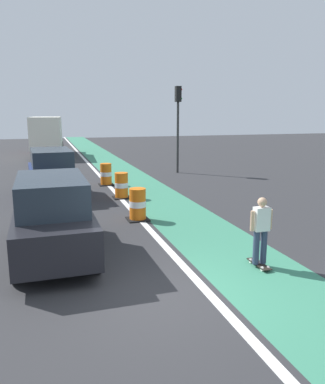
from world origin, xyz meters
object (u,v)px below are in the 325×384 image
(skateboarder_on_lane, at_px, (261,230))
(parked_suv_second, at_px, (52,173))
(delivery_truck_down_block, at_px, (47,134))
(traffic_barrel_front, at_px, (138,205))
(traffic_light_corner, at_px, (178,114))
(parked_suv_nearest, at_px, (53,216))
(traffic_barrel_mid, at_px, (121,186))
(traffic_barrel_back, at_px, (106,174))

(skateboarder_on_lane, relative_size, parked_suv_second, 0.36)
(skateboarder_on_lane, bearing_deg, delivery_truck_down_block, 99.33)
(traffic_barrel_front, xyz_separation_m, traffic_light_corner, (4.79, 9.55, 2.97))
(traffic_barrel_front, xyz_separation_m, delivery_truck_down_block, (-2.55, 21.64, 1.31))
(parked_suv_nearest, relative_size, traffic_barrel_front, 4.24)
(skateboarder_on_lane, relative_size, traffic_barrel_mid, 1.55)
(traffic_barrel_back, bearing_deg, traffic_light_corner, 30.00)
(parked_suv_nearest, xyz_separation_m, traffic_light_corner, (7.62, 12.18, 2.47))
(parked_suv_nearest, distance_m, parked_suv_second, 7.50)
(traffic_barrel_mid, bearing_deg, traffic_light_corner, 52.21)
(parked_suv_second, distance_m, traffic_barrel_front, 5.56)
(traffic_barrel_front, distance_m, traffic_barrel_mid, 3.57)
(parked_suv_nearest, xyz_separation_m, traffic_barrel_front, (2.83, 2.63, -0.50))
(delivery_truck_down_block, xyz_separation_m, traffic_light_corner, (7.34, -12.08, 1.65))
(delivery_truck_down_block, bearing_deg, traffic_light_corner, -58.71)
(skateboarder_on_lane, xyz_separation_m, traffic_barrel_back, (-1.81, 11.63, -0.38))
(traffic_barrel_mid, bearing_deg, parked_suv_nearest, -115.68)
(skateboarder_on_lane, height_order, delivery_truck_down_block, delivery_truck_down_block)
(skateboarder_on_lane, bearing_deg, traffic_barrel_front, 110.35)
(parked_suv_second, bearing_deg, skateboarder_on_lane, -65.41)
(skateboarder_on_lane, distance_m, delivery_truck_down_block, 26.86)
(skateboarder_on_lane, height_order, traffic_barrel_mid, skateboarder_on_lane)
(traffic_light_corner, bearing_deg, skateboarder_on_lane, -101.73)
(skateboarder_on_lane, relative_size, traffic_light_corner, 0.33)
(parked_suv_nearest, distance_m, traffic_barrel_front, 3.89)
(traffic_barrel_front, distance_m, traffic_barrel_back, 6.78)
(parked_suv_nearest, bearing_deg, traffic_barrel_mid, 64.32)
(parked_suv_nearest, bearing_deg, delivery_truck_down_block, 89.35)
(traffic_barrel_front, bearing_deg, traffic_barrel_mid, 87.62)
(traffic_barrel_back, bearing_deg, parked_suv_second, -144.04)
(traffic_barrel_back, height_order, traffic_light_corner, traffic_light_corner)
(parked_suv_nearest, height_order, delivery_truck_down_block, delivery_truck_down_block)
(skateboarder_on_lane, distance_m, traffic_light_corner, 14.94)
(parked_suv_nearest, relative_size, traffic_barrel_back, 4.24)
(parked_suv_nearest, xyz_separation_m, delivery_truck_down_block, (0.28, 24.26, 0.81))
(traffic_barrel_mid, relative_size, delivery_truck_down_block, 0.14)
(parked_suv_nearest, height_order, parked_suv_second, same)
(parked_suv_second, bearing_deg, parked_suv_nearest, -91.39)
(traffic_barrel_mid, xyz_separation_m, delivery_truck_down_block, (-2.70, 18.07, 1.31))
(traffic_barrel_front, relative_size, traffic_barrel_mid, 1.00)
(traffic_barrel_mid, xyz_separation_m, traffic_light_corner, (4.64, 5.99, 2.97))
(skateboarder_on_lane, xyz_separation_m, parked_suv_second, (-4.45, 9.72, 0.12))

